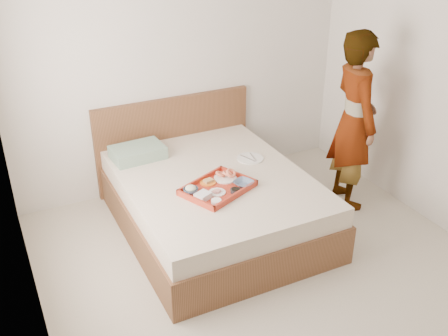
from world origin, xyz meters
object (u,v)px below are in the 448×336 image
dinner_plate (250,158)px  person (354,121)px  tray (218,188)px  bed (214,202)px

dinner_plate → person: person is taller
person → tray: bearing=106.1°
person → dinner_plate: bearing=84.1°
tray → dinner_plate: 0.66m
bed → person: bearing=-6.1°
dinner_plate → tray: bearing=-143.0°
bed → person: size_ratio=1.16×
bed → dinner_plate: 0.55m
dinner_plate → person: bearing=-18.6°
tray → dinner_plate: bearing=13.3°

